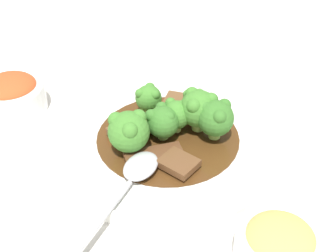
{
  "coord_description": "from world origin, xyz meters",
  "views": [
    {
      "loc": [
        -0.33,
        -0.38,
        0.42
      ],
      "look_at": [
        0.0,
        0.0,
        0.03
      ],
      "focal_mm": 50.0,
      "sensor_mm": 36.0,
      "label": 1
    }
  ],
  "objects_px": {
    "beef_strip_3": "(154,156)",
    "side_bowl_appetizer": "(279,244)",
    "sauce_dish": "(275,91)",
    "broccoli_floret_1": "(149,98)",
    "broccoli_floret_0": "(216,117)",
    "side_bowl_kimchi": "(11,94)",
    "broccoli_floret_3": "(194,100)",
    "beef_strip_1": "(132,129)",
    "main_plate": "(168,140)",
    "broccoli_floret_4": "(161,120)",
    "broccoli_floret_5": "(199,108)",
    "broccoli_floret_2": "(175,113)",
    "broccoli_floret_6": "(129,131)",
    "beef_strip_0": "(175,108)",
    "serving_spoon": "(133,176)",
    "beef_strip_2": "(179,163)"
  },
  "relations": [
    {
      "from": "broccoli_floret_3",
      "to": "side_bowl_appetizer",
      "type": "height_order",
      "value": "broccoli_floret_3"
    },
    {
      "from": "broccoli_floret_1",
      "to": "side_bowl_appetizer",
      "type": "distance_m",
      "value": 0.28
    },
    {
      "from": "broccoli_floret_0",
      "to": "serving_spoon",
      "type": "xyz_separation_m",
      "value": [
        -0.14,
        0.0,
        -0.03
      ]
    },
    {
      "from": "main_plate",
      "to": "broccoli_floret_6",
      "type": "height_order",
      "value": "broccoli_floret_6"
    },
    {
      "from": "broccoli_floret_2",
      "to": "broccoli_floret_3",
      "type": "distance_m",
      "value": 0.05
    },
    {
      "from": "broccoli_floret_3",
      "to": "side_bowl_kimchi",
      "type": "height_order",
      "value": "broccoli_floret_3"
    },
    {
      "from": "main_plate",
      "to": "beef_strip_1",
      "type": "height_order",
      "value": "beef_strip_1"
    },
    {
      "from": "main_plate",
      "to": "broccoli_floret_6",
      "type": "bearing_deg",
      "value": 172.27
    },
    {
      "from": "main_plate",
      "to": "beef_strip_3",
      "type": "distance_m",
      "value": 0.05
    },
    {
      "from": "broccoli_floret_5",
      "to": "side_bowl_appetizer",
      "type": "height_order",
      "value": "broccoli_floret_5"
    },
    {
      "from": "beef_strip_1",
      "to": "broccoli_floret_2",
      "type": "relative_size",
      "value": 1.36
    },
    {
      "from": "beef_strip_2",
      "to": "serving_spoon",
      "type": "bearing_deg",
      "value": 164.07
    },
    {
      "from": "beef_strip_0",
      "to": "side_bowl_appetizer",
      "type": "bearing_deg",
      "value": -107.04
    },
    {
      "from": "broccoli_floret_0",
      "to": "broccoli_floret_6",
      "type": "height_order",
      "value": "broccoli_floret_6"
    },
    {
      "from": "beef_strip_2",
      "to": "side_bowl_kimchi",
      "type": "distance_m",
      "value": 0.29
    },
    {
      "from": "side_bowl_kimchi",
      "to": "broccoli_floret_1",
      "type": "bearing_deg",
      "value": -50.33
    },
    {
      "from": "beef_strip_3",
      "to": "side_bowl_appetizer",
      "type": "height_order",
      "value": "side_bowl_appetizer"
    },
    {
      "from": "main_plate",
      "to": "beef_strip_0",
      "type": "relative_size",
      "value": 4.27
    },
    {
      "from": "beef_strip_0",
      "to": "serving_spoon",
      "type": "height_order",
      "value": "same"
    },
    {
      "from": "beef_strip_3",
      "to": "broccoli_floret_1",
      "type": "xyz_separation_m",
      "value": [
        0.06,
        0.08,
        0.02
      ]
    },
    {
      "from": "broccoli_floret_4",
      "to": "sauce_dish",
      "type": "relative_size",
      "value": 0.72
    },
    {
      "from": "beef_strip_1",
      "to": "beef_strip_2",
      "type": "bearing_deg",
      "value": -88.15
    },
    {
      "from": "broccoli_floret_3",
      "to": "side_bowl_kimchi",
      "type": "xyz_separation_m",
      "value": [
        -0.19,
        0.21,
        -0.01
      ]
    },
    {
      "from": "broccoli_floret_2",
      "to": "broccoli_floret_6",
      "type": "height_order",
      "value": "broccoli_floret_6"
    },
    {
      "from": "beef_strip_3",
      "to": "side_bowl_appetizer",
      "type": "xyz_separation_m",
      "value": [
        0.01,
        -0.19,
        -0.0
      ]
    },
    {
      "from": "beef_strip_3",
      "to": "broccoli_floret_4",
      "type": "distance_m",
      "value": 0.05
    },
    {
      "from": "beef_strip_3",
      "to": "beef_strip_1",
      "type": "bearing_deg",
      "value": 79.87
    },
    {
      "from": "broccoli_floret_0",
      "to": "sauce_dish",
      "type": "bearing_deg",
      "value": 10.16
    },
    {
      "from": "serving_spoon",
      "to": "main_plate",
      "type": "bearing_deg",
      "value": 24.16
    },
    {
      "from": "broccoli_floret_4",
      "to": "sauce_dish",
      "type": "distance_m",
      "value": 0.23
    },
    {
      "from": "broccoli_floret_6",
      "to": "sauce_dish",
      "type": "xyz_separation_m",
      "value": [
        0.27,
        -0.02,
        -0.04
      ]
    },
    {
      "from": "beef_strip_0",
      "to": "broccoli_floret_1",
      "type": "height_order",
      "value": "broccoli_floret_1"
    },
    {
      "from": "beef_strip_3",
      "to": "main_plate",
      "type": "bearing_deg",
      "value": 29.9
    },
    {
      "from": "beef_strip_1",
      "to": "broccoli_floret_0",
      "type": "xyz_separation_m",
      "value": [
        0.08,
        -0.08,
        0.03
      ]
    },
    {
      "from": "broccoli_floret_1",
      "to": "side_bowl_appetizer",
      "type": "bearing_deg",
      "value": -99.66
    },
    {
      "from": "broccoli_floret_0",
      "to": "broccoli_floret_3",
      "type": "relative_size",
      "value": 1.44
    },
    {
      "from": "side_bowl_appetizer",
      "to": "sauce_dish",
      "type": "height_order",
      "value": "side_bowl_appetizer"
    },
    {
      "from": "broccoli_floret_1",
      "to": "broccoli_floret_5",
      "type": "relative_size",
      "value": 0.76
    },
    {
      "from": "broccoli_floret_4",
      "to": "sauce_dish",
      "type": "xyz_separation_m",
      "value": [
        0.22,
        -0.02,
        -0.04
      ]
    },
    {
      "from": "beef_strip_1",
      "to": "beef_strip_3",
      "type": "relative_size",
      "value": 0.77
    },
    {
      "from": "beef_strip_3",
      "to": "side_bowl_appetizer",
      "type": "relative_size",
      "value": 0.88
    },
    {
      "from": "side_bowl_kimchi",
      "to": "side_bowl_appetizer",
      "type": "height_order",
      "value": "side_bowl_kimchi"
    },
    {
      "from": "side_bowl_appetizer",
      "to": "sauce_dish",
      "type": "xyz_separation_m",
      "value": [
        0.25,
        0.21,
        -0.02
      ]
    },
    {
      "from": "beef_strip_2",
      "to": "broccoli_floret_4",
      "type": "height_order",
      "value": "broccoli_floret_4"
    },
    {
      "from": "broccoli_floret_2",
      "to": "broccoli_floret_5",
      "type": "xyz_separation_m",
      "value": [
        0.03,
        -0.02,
        0.01
      ]
    },
    {
      "from": "side_bowl_kimchi",
      "to": "broccoli_floret_3",
      "type": "bearing_deg",
      "value": -48.05
    },
    {
      "from": "broccoli_floret_1",
      "to": "broccoli_floret_6",
      "type": "xyz_separation_m",
      "value": [
        -0.07,
        -0.05,
        0.0
      ]
    },
    {
      "from": "broccoli_floret_0",
      "to": "broccoli_floret_3",
      "type": "bearing_deg",
      "value": 74.62
    },
    {
      "from": "broccoli_floret_2",
      "to": "sauce_dish",
      "type": "bearing_deg",
      "value": -4.94
    },
    {
      "from": "beef_strip_2",
      "to": "broccoli_floret_3",
      "type": "height_order",
      "value": "broccoli_floret_3"
    }
  ]
}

